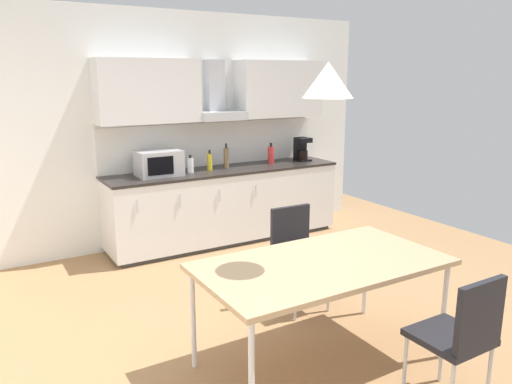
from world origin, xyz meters
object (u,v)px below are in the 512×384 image
microwave (159,163)px  chair_near_right (462,330)px  bottle_yellow (210,162)px  bottle_brown (226,158)px  chair_far_right (296,247)px  bottle_white (190,165)px  pendant_lamp (328,80)px  coffee_maker (302,149)px  dining_table (322,267)px  bottle_red (271,155)px

microwave → chair_near_right: microwave is taller
bottle_yellow → bottle_brown: size_ratio=0.81×
chair_far_right → chair_near_right: size_ratio=1.00×
bottle_white → pendant_lamp: size_ratio=0.63×
chair_far_right → chair_near_right: same height
bottle_yellow → chair_near_right: 3.60m
coffee_maker → bottle_brown: size_ratio=1.02×
coffee_maker → bottle_brown: (-1.09, 0.02, -0.02)m
bottle_brown → chair_far_right: bearing=-99.6°
microwave → dining_table: microwave is taller
microwave → chair_far_right: microwave is taller
chair_far_right → coffee_maker: bearing=53.4°
bottle_red → microwave: bearing=-178.6°
chair_near_right → pendant_lamp: size_ratio=2.72×
dining_table → chair_near_right: size_ratio=1.93×
bottle_white → chair_near_right: size_ratio=0.23×
microwave → bottle_red: (1.49, 0.04, -0.03)m
coffee_maker → microwave: bearing=-179.2°
bottle_yellow → dining_table: bearing=-99.8°
chair_near_right → pendant_lamp: pendant_lamp is taller
bottle_yellow → dining_table: (-0.47, -2.74, -0.28)m
microwave → coffee_maker: (1.95, 0.03, 0.01)m
microwave → chair_near_right: bearing=-81.5°
bottle_brown → microwave: bearing=-177.0°
microwave → coffee_maker: 1.95m
bottle_red → chair_near_right: size_ratio=0.30×
bottle_red → chair_far_right: bottle_red is taller
bottle_red → pendant_lamp: 3.21m
coffee_maker → chair_near_right: 3.89m
bottle_brown → pendant_lamp: 3.00m
chair_near_right → bottle_yellow: bearing=88.5°
dining_table → chair_far_right: (0.38, 0.84, -0.18)m
bottle_brown → pendant_lamp: bearing=-104.3°
bottle_white → chair_far_right: (0.16, -1.87, -0.44)m
bottle_yellow → bottle_brown: bearing=7.9°
bottle_white → chair_near_right: bottle_white is taller
bottle_brown → bottle_red: size_ratio=1.13×
coffee_maker → bottle_red: size_ratio=1.15×
bottle_red → pendant_lamp: (-1.33, -2.76, 0.94)m
bottle_red → pendant_lamp: size_ratio=0.81×
bottle_red → pendant_lamp: pendant_lamp is taller
bottle_brown → dining_table: bearing=-104.3°
dining_table → bottle_brown: bearing=75.7°
coffee_maker → dining_table: coffee_maker is taller
bottle_red → chair_far_right: (-0.95, -1.92, -0.47)m
dining_table → chair_near_right: 0.94m
dining_table → bottle_white: bearing=85.5°
bottle_white → pendant_lamp: bearing=-94.5°
dining_table → pendant_lamp: 1.23m
bottle_white → chair_near_right: bearing=-87.4°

